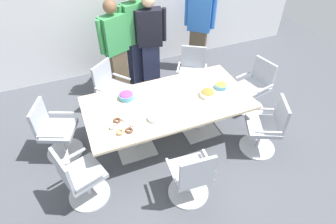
% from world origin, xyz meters
% --- Properties ---
extents(ground_plane, '(10.00, 10.00, 0.01)m').
position_xyz_m(ground_plane, '(0.00, 0.00, -0.01)').
color(ground_plane, '#4C4F56').
extents(back_wall, '(8.00, 0.10, 2.80)m').
position_xyz_m(back_wall, '(0.00, 2.40, 1.40)').
color(back_wall, white).
rests_on(back_wall, ground).
extents(conference_table, '(2.40, 1.20, 0.75)m').
position_xyz_m(conference_table, '(0.00, 0.00, 0.63)').
color(conference_table, '#CCB793').
rests_on(conference_table, ground).
extents(office_chair_0, '(0.68, 0.68, 0.91)m').
position_xyz_m(office_chair_0, '(-1.42, -0.60, 0.41)').
color(office_chair_0, silver).
rests_on(office_chair_0, ground).
extents(office_chair_1, '(0.58, 0.58, 0.91)m').
position_xyz_m(office_chair_1, '(-0.13, -1.10, 0.41)').
color(office_chair_1, silver).
rests_on(office_chair_1, ground).
extents(office_chair_2, '(0.72, 0.72, 0.91)m').
position_xyz_m(office_chair_2, '(1.25, -0.74, 0.41)').
color(office_chair_2, silver).
rests_on(office_chair_2, ground).
extents(office_chair_3, '(0.64, 0.64, 0.91)m').
position_xyz_m(office_chair_3, '(1.69, 0.16, 0.41)').
color(office_chair_3, silver).
rests_on(office_chair_3, ground).
extents(office_chair_4, '(0.74, 0.74, 0.91)m').
position_xyz_m(office_chair_4, '(0.86, 0.95, 0.41)').
color(office_chair_4, silver).
rests_on(office_chair_4, ground).
extents(office_chair_5, '(0.76, 0.76, 0.91)m').
position_xyz_m(office_chair_5, '(-0.63, 1.02, 0.41)').
color(office_chair_5, silver).
rests_on(office_chair_5, ground).
extents(office_chair_6, '(0.71, 0.71, 0.91)m').
position_xyz_m(office_chair_6, '(-1.62, 0.33, 0.41)').
color(office_chair_6, silver).
rests_on(office_chair_6, ground).
extents(person_standing_0, '(0.59, 0.37, 1.75)m').
position_xyz_m(person_standing_0, '(-0.37, 1.56, 0.92)').
color(person_standing_0, brown).
rests_on(person_standing_0, ground).
extents(person_standing_1, '(0.61, 0.32, 1.87)m').
position_xyz_m(person_standing_1, '(0.05, 1.71, 0.99)').
color(person_standing_1, '#232842').
rests_on(person_standing_1, ground).
extents(person_standing_2, '(0.61, 0.31, 1.76)m').
position_xyz_m(person_standing_2, '(0.28, 1.56, 0.92)').
color(person_standing_2, '#232842').
rests_on(person_standing_2, ground).
extents(person_standing_3, '(0.52, 0.45, 1.82)m').
position_xyz_m(person_standing_3, '(1.36, 1.74, 0.95)').
color(person_standing_3, brown).
rests_on(person_standing_3, ground).
extents(snack_bowl_candy_mix, '(0.22, 0.22, 0.10)m').
position_xyz_m(snack_bowl_candy_mix, '(-0.53, 0.30, 0.80)').
color(snack_bowl_candy_mix, '#4C9EC6').
rests_on(snack_bowl_candy_mix, conference_table).
extents(snack_bowl_pretzels, '(0.23, 0.23, 0.10)m').
position_xyz_m(snack_bowl_pretzels, '(0.59, -0.09, 0.80)').
color(snack_bowl_pretzels, white).
rests_on(snack_bowl_pretzels, conference_table).
extents(snack_bowl_chips_yellow, '(0.18, 0.18, 0.09)m').
position_xyz_m(snack_bowl_chips_yellow, '(0.88, 0.01, 0.80)').
color(snack_bowl_chips_yellow, '#4C9EC6').
rests_on(snack_bowl_chips_yellow, conference_table).
extents(donut_platter, '(0.36, 0.35, 0.04)m').
position_xyz_m(donut_platter, '(-0.74, -0.26, 0.77)').
color(donut_platter, white).
rests_on(donut_platter, conference_table).
extents(plate_stack, '(0.20, 0.20, 0.05)m').
position_xyz_m(plate_stack, '(-0.30, -0.28, 0.77)').
color(plate_stack, white).
rests_on(plate_stack, conference_table).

